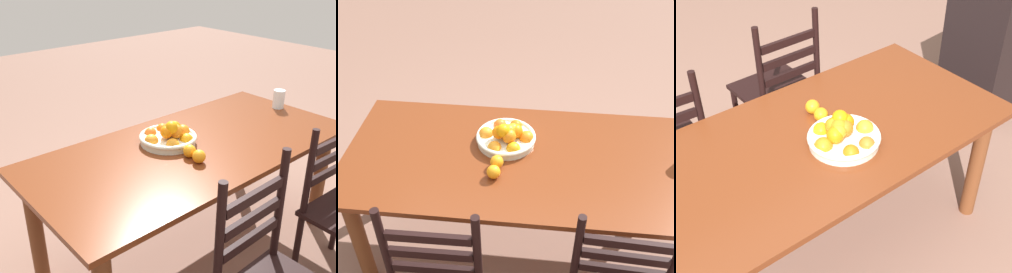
% 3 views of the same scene
% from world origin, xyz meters
% --- Properties ---
extents(ground_plane, '(12.00, 12.00, 0.00)m').
position_xyz_m(ground_plane, '(0.00, 0.00, 0.00)').
color(ground_plane, '#835D4E').
extents(dining_table, '(1.89, 0.89, 0.73)m').
position_xyz_m(dining_table, '(0.00, 0.00, 0.62)').
color(dining_table, maroon).
rests_on(dining_table, ground).
extents(fruit_bowl, '(0.33, 0.33, 0.15)m').
position_xyz_m(fruit_bowl, '(0.10, -0.11, 0.78)').
color(fruit_bowl, silver).
rests_on(fruit_bowl, dining_table).
extents(orange_loose_0, '(0.07, 0.07, 0.07)m').
position_xyz_m(orange_loose_0, '(0.12, 0.09, 0.77)').
color(orange_loose_0, orange).
rests_on(orange_loose_0, dining_table).
extents(orange_loose_1, '(0.07, 0.07, 0.07)m').
position_xyz_m(orange_loose_1, '(0.13, 0.16, 0.77)').
color(orange_loose_1, orange).
rests_on(orange_loose_1, dining_table).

